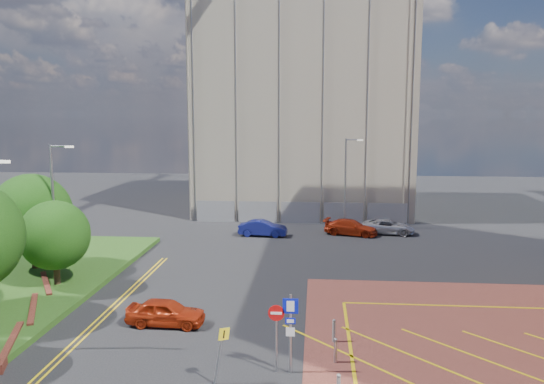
# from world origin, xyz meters

# --- Properties ---
(retaining_wall) EXTENTS (6.06, 20.33, 0.40)m
(retaining_wall) POSITION_xyz_m (-11.80, 2.00, 0.20)
(retaining_wall) COLOR brown
(retaining_wall) RESTS_ON ground
(tree_c) EXTENTS (4.00, 4.00, 4.90)m
(tree_c) POSITION_xyz_m (-13.50, 10.00, 3.19)
(tree_c) COLOR #3D2B1C
(tree_c) RESTS_ON grass_bed
(tree_d) EXTENTS (5.00, 5.00, 6.08)m
(tree_d) POSITION_xyz_m (-16.50, 13.00, 3.87)
(tree_d) COLOR #3D2B1C
(tree_d) RESTS_ON grass_bed
(lamp_left_far) EXTENTS (1.53, 0.16, 8.00)m
(lamp_left_far) POSITION_xyz_m (-14.42, 12.00, 4.66)
(lamp_left_far) COLOR #9EA0A8
(lamp_left_far) RESTS_ON grass_bed
(lamp_back) EXTENTS (1.53, 0.16, 8.00)m
(lamp_back) POSITION_xyz_m (4.08, 28.00, 4.36)
(lamp_back) COLOR #9EA0A8
(lamp_back) RESTS_ON ground
(sign_cluster) EXTENTS (1.17, 0.12, 3.20)m
(sign_cluster) POSITION_xyz_m (0.30, 0.98, 1.95)
(sign_cluster) COLOR #9EA0A8
(sign_cluster) RESTS_ON ground
(warning_sign) EXTENTS (0.64, 0.39, 2.25)m
(warning_sign) POSITION_xyz_m (-2.05, -0.11, 1.43)
(warning_sign) COLOR #9EA0A8
(warning_sign) RESTS_ON ground
(construction_building) EXTENTS (21.20, 19.20, 22.00)m
(construction_building) POSITION_xyz_m (0.00, 40.00, 11.00)
(construction_building) COLOR #A29885
(construction_building) RESTS_ON ground
(construction_fence) EXTENTS (21.60, 0.06, 2.00)m
(construction_fence) POSITION_xyz_m (1.00, 30.00, 1.00)
(construction_fence) COLOR gray
(construction_fence) RESTS_ON ground
(car_red_left) EXTENTS (3.82, 1.65, 1.28)m
(car_red_left) POSITION_xyz_m (-5.70, 5.28, 0.64)
(car_red_left) COLOR #A9290E
(car_red_left) RESTS_ON ground
(car_blue_back) EXTENTS (4.09, 1.65, 1.32)m
(car_blue_back) POSITION_xyz_m (-2.95, 24.49, 0.66)
(car_blue_back) COLOR navy
(car_blue_back) RESTS_ON ground
(car_red_back) EXTENTS (4.78, 2.95, 1.29)m
(car_red_back) POSITION_xyz_m (4.41, 25.51, 0.65)
(car_red_back) COLOR #A4270E
(car_red_back) RESTS_ON ground
(car_silver_back) EXTENTS (4.70, 2.62, 1.24)m
(car_silver_back) POSITION_xyz_m (7.57, 26.18, 0.62)
(car_silver_back) COLOR #B0B0B7
(car_silver_back) RESTS_ON ground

